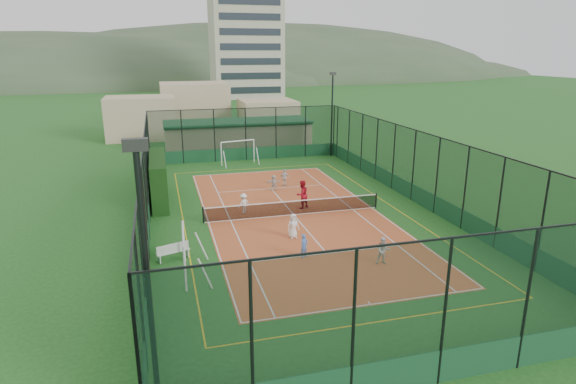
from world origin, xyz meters
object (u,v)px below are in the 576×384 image
(floodlight_sw, at_px, (149,296))
(clubhouse, at_px, (238,135))
(child_near_right, at_px, (383,251))
(child_far_right, at_px, (285,178))
(floodlight_ne, at_px, (332,115))
(futsal_goal_near, at_px, (184,254))
(white_bench, at_px, (173,251))
(coach, at_px, (302,194))
(child_far_back, at_px, (274,183))
(child_far_left, at_px, (244,203))
(apartment_tower, at_px, (245,28))
(futsal_goal_far, at_px, (238,153))
(child_near_left, at_px, (293,226))
(child_near_mid, at_px, (304,246))

(floodlight_sw, relative_size, clubhouse, 0.54)
(child_near_right, relative_size, child_far_right, 1.05)
(floodlight_sw, xyz_separation_m, floodlight_ne, (17.20, 33.20, 0.00))
(child_far_right, bearing_deg, futsal_goal_near, 55.80)
(white_bench, height_order, coach, coach)
(floodlight_ne, height_order, child_far_back, floodlight_ne)
(clubhouse, distance_m, child_far_left, 21.04)
(apartment_tower, xyz_separation_m, child_near_right, (-9.74, -90.34, -14.28))
(futsal_goal_far, bearing_deg, white_bench, -120.77)
(clubhouse, distance_m, child_far_right, 15.27)
(white_bench, xyz_separation_m, child_near_left, (6.69, 1.23, 0.25))
(coach, bearing_deg, apartment_tower, -125.09)
(floodlight_sw, height_order, clubhouse, floodlight_sw)
(floodlight_sw, bearing_deg, coach, 61.86)
(child_near_right, bearing_deg, floodlight_sw, -130.24)
(white_bench, bearing_deg, child_far_back, 35.26)
(apartment_tower, distance_m, child_near_mid, 90.66)
(futsal_goal_near, xyz_separation_m, child_near_mid, (6.03, 0.53, -0.44))
(clubhouse, xyz_separation_m, child_far_left, (-3.05, -20.80, -0.90))
(child_near_mid, height_order, child_far_left, child_far_left)
(floodlight_ne, relative_size, child_far_right, 6.11)
(child_far_left, bearing_deg, coach, 153.40)
(child_far_back, bearing_deg, coach, 101.30)
(floodlight_ne, bearing_deg, futsal_goal_near, -123.93)
(floodlight_sw, height_order, futsal_goal_near, floodlight_sw)
(clubhouse, bearing_deg, white_bench, -106.08)
(apartment_tower, bearing_deg, child_near_mid, -98.53)
(child_far_right, bearing_deg, futsal_goal_far, -78.02)
(floodlight_ne, height_order, futsal_goal_far, floodlight_ne)
(clubhouse, distance_m, coach, 20.83)
(clubhouse, bearing_deg, futsal_goal_near, -104.13)
(floodlight_sw, distance_m, clubhouse, 39.63)
(floodlight_sw, xyz_separation_m, apartment_tower, (20.60, 98.60, 10.88))
(floodlight_ne, bearing_deg, child_far_left, -127.11)
(floodlight_sw, xyz_separation_m, futsal_goal_far, (7.53, 32.02, -3.04))
(futsal_goal_near, relative_size, child_near_mid, 2.67)
(child_near_left, height_order, child_near_mid, child_near_left)
(floodlight_sw, distance_m, futsal_goal_near, 10.10)
(child_near_right, relative_size, coach, 0.74)
(white_bench, height_order, child_far_back, child_far_back)
(apartment_tower, relative_size, futsal_goal_far, 8.89)
(floodlight_ne, bearing_deg, white_bench, -127.14)
(white_bench, relative_size, child_near_mid, 1.36)
(white_bench, height_order, futsal_goal_near, futsal_goal_near)
(futsal_goal_far, distance_m, child_far_right, 8.92)
(white_bench, relative_size, coach, 0.88)
(futsal_goal_near, height_order, futsal_goal_far, futsal_goal_far)
(child_near_mid, height_order, child_far_back, child_near_mid)
(floodlight_sw, relative_size, child_far_back, 6.99)
(apartment_tower, distance_m, white_bench, 90.45)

